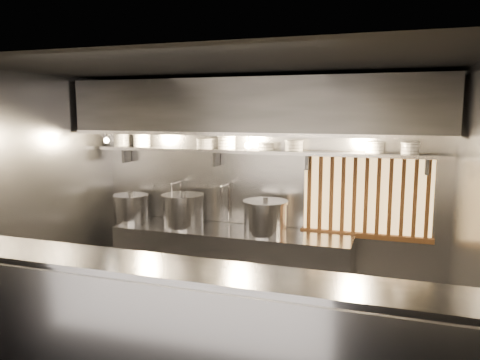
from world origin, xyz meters
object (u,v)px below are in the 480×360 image
Objects in this scene: pendant_bulb at (248,145)px; stock_pot_left at (131,208)px; heat_lamp at (105,136)px; stock_pot_right at (265,217)px; stock_pot_mid at (183,210)px.

pendant_bulb reaches higher than stock_pot_left.
heat_lamp reaches higher than stock_pot_right.
pendant_bulb is 0.26× the size of stock_pot_mid.
pendant_bulb is at bearing 156.71° from stock_pot_right.
heat_lamp is 0.48× the size of stock_pot_right.
heat_lamp is 1.83m from pendant_bulb.
stock_pot_left is (0.15, 0.30, -0.98)m from heat_lamp.
pendant_bulb is at bearing 11.00° from heat_lamp.
heat_lamp is at bearing -173.30° from stock_pot_right.
stock_pot_right is (1.90, -0.06, 0.02)m from stock_pot_left.
stock_pot_left is at bearing 63.85° from heat_lamp.
stock_pot_mid is at bearing -4.02° from stock_pot_left.
pendant_bulb is 0.90m from stock_pot_right.
stock_pot_right is at bearing 6.70° from heat_lamp.
heat_lamp is at bearing -116.15° from stock_pot_left.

